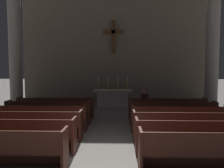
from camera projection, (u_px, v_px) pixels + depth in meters
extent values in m
cube|color=#4C2319|center=(65.00, 150.00, 4.74)|extent=(0.06, 0.50, 0.95)
cube|color=#4C2319|center=(13.00, 136.00, 5.81)|extent=(3.29, 0.40, 0.05)
cube|color=#4C2319|center=(8.00, 129.00, 5.57)|extent=(3.29, 0.05, 0.50)
cube|color=#4C2319|center=(16.00, 142.00, 6.01)|extent=(3.29, 0.04, 0.40)
cube|color=#4C2319|center=(74.00, 136.00, 5.73)|extent=(0.06, 0.50, 0.95)
cube|color=#4C2319|center=(28.00, 126.00, 6.81)|extent=(3.29, 0.40, 0.05)
cube|color=#4C2319|center=(25.00, 120.00, 6.56)|extent=(3.29, 0.05, 0.50)
cube|color=#4C2319|center=(31.00, 132.00, 7.01)|extent=(3.29, 0.04, 0.40)
cube|color=#4C2319|center=(81.00, 126.00, 6.73)|extent=(0.06, 0.50, 0.95)
cube|color=#4C2319|center=(40.00, 119.00, 7.81)|extent=(3.29, 0.40, 0.05)
cube|color=#4C2319|center=(37.00, 113.00, 7.56)|extent=(3.29, 0.05, 0.50)
cube|color=#4C2319|center=(42.00, 124.00, 8.00)|extent=(3.29, 0.04, 0.40)
cube|color=#4C2319|center=(86.00, 118.00, 7.73)|extent=(0.06, 0.50, 0.95)
cube|color=#4C2319|center=(49.00, 113.00, 8.81)|extent=(3.29, 0.40, 0.05)
cube|color=#4C2319|center=(47.00, 108.00, 8.56)|extent=(3.29, 0.05, 0.50)
cube|color=#4C2319|center=(50.00, 118.00, 9.00)|extent=(3.29, 0.04, 0.40)
cube|color=#4C2319|center=(90.00, 112.00, 8.73)|extent=(0.06, 0.50, 0.95)
cube|color=#4C2319|center=(8.00, 112.00, 8.84)|extent=(0.06, 0.50, 0.95)
cube|color=#4C2319|center=(56.00, 109.00, 9.80)|extent=(3.29, 0.40, 0.05)
cube|color=#4C2319|center=(54.00, 103.00, 9.56)|extent=(3.29, 0.05, 0.50)
cube|color=#4C2319|center=(57.00, 113.00, 10.00)|extent=(3.29, 0.04, 0.40)
cube|color=#4C2319|center=(93.00, 108.00, 9.73)|extent=(0.06, 0.50, 0.95)
cube|color=#4C2319|center=(20.00, 107.00, 9.83)|extent=(0.06, 0.50, 0.95)
cube|color=#4C2319|center=(218.00, 153.00, 4.65)|extent=(3.29, 0.40, 0.05)
cube|color=#4C2319|center=(223.00, 145.00, 4.41)|extent=(3.29, 0.05, 0.50)
cube|color=#4C2319|center=(214.00, 160.00, 4.85)|extent=(3.29, 0.04, 0.40)
cube|color=#4C2319|center=(140.00, 151.00, 4.68)|extent=(0.06, 0.50, 0.95)
cube|color=#4C2319|center=(200.00, 138.00, 5.65)|extent=(3.29, 0.40, 0.05)
cube|color=#4C2319|center=(204.00, 131.00, 5.41)|extent=(3.29, 0.05, 0.50)
cube|color=#4C2319|center=(198.00, 144.00, 5.85)|extent=(3.29, 0.04, 0.40)
cube|color=#4C2319|center=(137.00, 136.00, 5.68)|extent=(0.06, 0.50, 0.95)
cube|color=#4C2319|center=(188.00, 128.00, 6.65)|extent=(3.29, 0.40, 0.05)
cube|color=#4C2319|center=(191.00, 121.00, 6.40)|extent=(3.29, 0.05, 0.50)
cube|color=#4C2319|center=(186.00, 133.00, 6.85)|extent=(3.29, 0.04, 0.40)
cube|color=#4C2319|center=(134.00, 126.00, 6.68)|extent=(0.06, 0.50, 0.95)
cube|color=#4C2319|center=(179.00, 120.00, 7.65)|extent=(3.29, 0.40, 0.05)
cube|color=#4C2319|center=(181.00, 114.00, 7.40)|extent=(3.29, 0.05, 0.50)
cube|color=#4C2319|center=(178.00, 125.00, 7.84)|extent=(3.29, 0.04, 0.40)
cube|color=#4C2319|center=(132.00, 118.00, 7.68)|extent=(0.06, 0.50, 0.95)
cube|color=#4C2319|center=(172.00, 114.00, 8.65)|extent=(3.29, 0.40, 0.05)
cube|color=#4C2319|center=(174.00, 108.00, 8.40)|extent=(3.29, 0.05, 0.50)
cube|color=#4C2319|center=(171.00, 119.00, 8.84)|extent=(3.29, 0.04, 0.40)
cube|color=#4C2319|center=(130.00, 113.00, 8.68)|extent=(0.06, 0.50, 0.95)
cube|color=#4C2319|center=(215.00, 113.00, 8.57)|extent=(0.06, 0.50, 0.95)
cube|color=#4C2319|center=(167.00, 109.00, 9.64)|extent=(3.29, 0.40, 0.05)
cube|color=#4C2319|center=(168.00, 104.00, 9.40)|extent=(3.29, 0.05, 0.50)
cube|color=#4C2319|center=(166.00, 113.00, 9.84)|extent=(3.29, 0.04, 0.40)
cube|color=#4C2319|center=(129.00, 108.00, 9.67)|extent=(0.06, 0.50, 0.95)
cube|color=#4C2319|center=(205.00, 109.00, 9.57)|extent=(0.06, 0.50, 0.95)
cube|color=#ADA89E|center=(17.00, 107.00, 12.07)|extent=(0.95, 0.95, 0.20)
cylinder|color=#ADA89E|center=(15.00, 47.00, 11.82)|extent=(0.68, 0.68, 6.90)
cube|color=#ADA89E|center=(210.00, 108.00, 11.73)|extent=(0.95, 0.95, 0.20)
cylinder|color=#ADA89E|center=(212.00, 46.00, 11.48)|extent=(0.68, 0.68, 6.90)
cube|color=#A8A399|center=(113.00, 99.00, 12.61)|extent=(1.76, 0.72, 0.88)
cube|color=#A8A399|center=(113.00, 91.00, 12.58)|extent=(2.20, 0.90, 0.12)
cube|color=silver|center=(113.00, 90.00, 12.57)|extent=(2.09, 0.85, 0.01)
cylinder|color=#B79338|center=(98.00, 89.00, 12.60)|extent=(0.16, 0.16, 0.02)
cylinder|color=#B79338|center=(98.00, 86.00, 12.58)|extent=(0.07, 0.07, 0.43)
cylinder|color=silver|center=(98.00, 79.00, 12.55)|extent=(0.04, 0.04, 0.35)
cylinder|color=#B79338|center=(108.00, 89.00, 12.58)|extent=(0.16, 0.16, 0.02)
cylinder|color=#B79338|center=(108.00, 86.00, 12.56)|extent=(0.07, 0.07, 0.43)
cylinder|color=silver|center=(108.00, 79.00, 12.54)|extent=(0.04, 0.04, 0.35)
cylinder|color=#B79338|center=(118.00, 89.00, 12.56)|extent=(0.16, 0.16, 0.02)
cylinder|color=#B79338|center=(118.00, 86.00, 12.55)|extent=(0.07, 0.07, 0.43)
cylinder|color=silver|center=(118.00, 79.00, 12.52)|extent=(0.04, 0.04, 0.35)
cylinder|color=#B79338|center=(127.00, 90.00, 12.54)|extent=(0.16, 0.16, 0.02)
cylinder|color=#B79338|center=(127.00, 86.00, 12.53)|extent=(0.07, 0.07, 0.43)
cylinder|color=silver|center=(127.00, 79.00, 12.50)|extent=(0.04, 0.04, 0.35)
cube|color=gray|center=(113.00, 43.00, 14.00)|extent=(11.79, 0.25, 7.76)
cube|color=brown|center=(113.00, 37.00, 13.73)|extent=(0.24, 0.24, 2.00)
cube|color=brown|center=(113.00, 32.00, 13.71)|extent=(1.28, 0.24, 0.24)
cube|color=#26262B|center=(143.00, 113.00, 9.87)|extent=(0.24, 0.14, 0.45)
cube|color=#26262B|center=(144.00, 107.00, 9.72)|extent=(0.28, 0.36, 0.12)
cube|color=#381919|center=(144.00, 100.00, 9.57)|extent=(0.32, 0.20, 0.54)
sphere|color=#9E7051|center=(144.00, 92.00, 9.54)|extent=(0.20, 0.20, 0.20)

